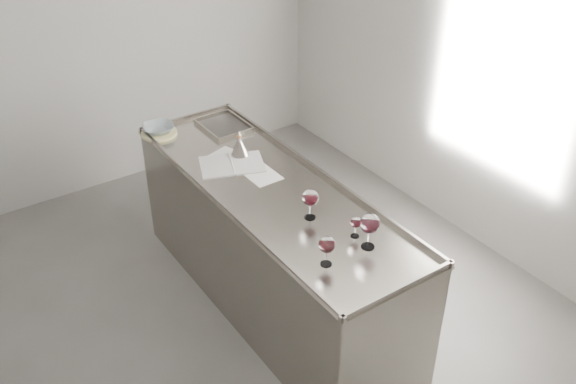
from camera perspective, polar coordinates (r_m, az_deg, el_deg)
room_shell at (r=3.40m, az=-5.93°, el=2.14°), size 4.54×5.04×2.84m
counter at (r=4.34m, az=-1.42°, el=-4.86°), size 0.77×2.42×0.97m
wine_glass_left at (r=3.38m, az=3.47°, el=-4.74°), size 0.09×0.09×0.18m
wine_glass_middle at (r=3.73m, az=2.00°, el=-0.56°), size 0.10×0.10×0.19m
wine_glass_right at (r=3.51m, az=7.27°, el=-2.86°), size 0.11×0.11×0.22m
wine_glass_small at (r=3.62m, az=6.04°, el=-2.76°), size 0.06×0.06×0.13m
notebook at (r=4.33m, az=-5.00°, el=2.45°), size 0.50×0.43×0.02m
loose_paper_top at (r=4.43m, az=-5.16°, el=3.14°), size 0.26×0.31×0.00m
loose_paper_under at (r=4.22m, az=-2.46°, el=1.61°), size 0.20×0.28×0.00m
trivet at (r=4.80m, az=-11.38°, el=5.16°), size 0.31×0.31×0.02m
ceramic_bowl at (r=4.79m, az=-11.42°, el=5.55°), size 0.26×0.26×0.05m
wine_funnel at (r=4.42m, az=-4.32°, el=3.92°), size 0.14×0.14×0.20m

